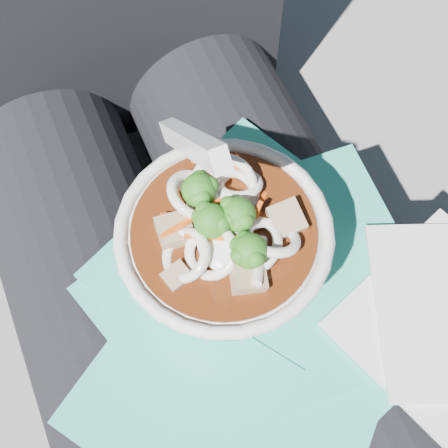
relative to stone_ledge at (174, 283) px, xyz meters
name	(u,v)px	position (x,y,z in m)	size (l,w,h in m)	color
ground	(218,411)	(0.00, -0.15, -0.21)	(20.00, 20.00, 0.00)	slate
stone_ledge	(174,283)	(0.00, 0.00, 0.00)	(1.00, 0.50, 0.41)	slate
lap	(213,317)	(0.00, -0.15, 0.28)	(0.32, 0.48, 0.15)	black
person_body	(172,213)	(0.00, -0.06, 0.32)	(0.34, 0.94, 0.97)	black
plastic_bag	(259,316)	(0.02, -0.19, 0.37)	(0.30, 0.32, 0.01)	#2AB296
udon_bowl	(224,247)	(0.01, -0.15, 0.42)	(0.14, 0.16, 0.18)	white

